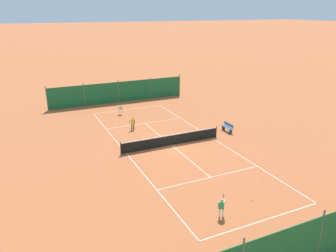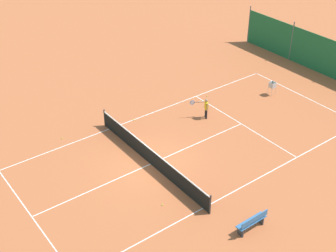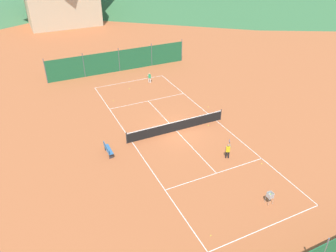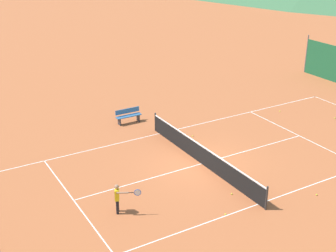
# 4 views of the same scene
# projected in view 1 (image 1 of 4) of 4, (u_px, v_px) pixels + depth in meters

# --- Properties ---
(ground_plane) EXTENTS (600.00, 600.00, 0.00)m
(ground_plane) POSITION_uv_depth(u_px,v_px,m) (171.00, 145.00, 28.41)
(ground_plane) COLOR #B25B33
(court_line_markings) EXTENTS (8.25, 23.85, 0.01)m
(court_line_markings) POSITION_uv_depth(u_px,v_px,m) (171.00, 145.00, 28.41)
(court_line_markings) COLOR white
(court_line_markings) RESTS_ON ground
(tennis_net) EXTENTS (9.18, 0.08, 1.06)m
(tennis_net) POSITION_uv_depth(u_px,v_px,m) (171.00, 140.00, 28.25)
(tennis_net) COLOR #2D2D2D
(tennis_net) RESTS_ON ground
(windscreen_fence_far) EXTENTS (17.28, 0.08, 2.90)m
(windscreen_fence_far) POSITION_uv_depth(u_px,v_px,m) (319.00, 240.00, 14.73)
(windscreen_fence_far) COLOR #1E6038
(windscreen_fence_far) RESTS_ON ground
(windscreen_fence_near) EXTENTS (17.28, 0.08, 2.90)m
(windscreen_fence_near) POSITION_uv_depth(u_px,v_px,m) (119.00, 92.00, 41.22)
(windscreen_fence_near) COLOR #1E6038
(windscreen_fence_near) RESTS_ON ground
(player_far_baseline) EXTENTS (0.77, 0.85, 1.18)m
(player_far_baseline) POSITION_uv_depth(u_px,v_px,m) (222.00, 206.00, 18.36)
(player_far_baseline) COLOR white
(player_far_baseline) RESTS_ON ground
(player_near_baseline) EXTENTS (0.81, 0.90, 1.26)m
(player_near_baseline) POSITION_uv_depth(u_px,v_px,m) (132.00, 122.00, 31.87)
(player_near_baseline) COLOR black
(player_near_baseline) RESTS_ON ground
(tennis_ball_by_net_left) EXTENTS (0.07, 0.07, 0.07)m
(tennis_ball_by_net_left) POSITION_uv_depth(u_px,v_px,m) (157.00, 108.00, 39.15)
(tennis_ball_by_net_left) COLOR #CCE033
(tennis_ball_by_net_left) RESTS_ON ground
(tennis_ball_service_box) EXTENTS (0.07, 0.07, 0.07)m
(tennis_ball_service_box) POSITION_uv_depth(u_px,v_px,m) (128.00, 168.00, 24.28)
(tennis_ball_service_box) COLOR #CCE033
(tennis_ball_service_box) RESTS_ON ground
(tennis_ball_far_corner) EXTENTS (0.07, 0.07, 0.07)m
(tennis_ball_far_corner) POSITION_uv_depth(u_px,v_px,m) (262.00, 177.00, 22.87)
(tennis_ball_far_corner) COLOR #CCE033
(tennis_ball_far_corner) RESTS_ON ground
(tennis_ball_alley_left) EXTENTS (0.07, 0.07, 0.07)m
(tennis_ball_alley_left) POSITION_uv_depth(u_px,v_px,m) (252.00, 200.00, 20.15)
(tennis_ball_alley_left) COLOR #CCE033
(tennis_ball_alley_left) RESTS_ON ground
(tennis_ball_near_corner) EXTENTS (0.07, 0.07, 0.07)m
(tennis_ball_near_corner) POSITION_uv_depth(u_px,v_px,m) (121.00, 146.00, 28.19)
(tennis_ball_near_corner) COLOR #CCE033
(tennis_ball_near_corner) RESTS_ON ground
(tennis_ball_mid_court) EXTENTS (0.07, 0.07, 0.07)m
(tennis_ball_mid_court) POSITION_uv_depth(u_px,v_px,m) (208.00, 145.00, 28.37)
(tennis_ball_mid_court) COLOR #CCE033
(tennis_ball_mid_court) RESTS_ON ground
(tennis_ball_by_net_right) EXTENTS (0.07, 0.07, 0.07)m
(tennis_ball_by_net_right) POSITION_uv_depth(u_px,v_px,m) (109.00, 126.00, 32.90)
(tennis_ball_by_net_right) COLOR #CCE033
(tennis_ball_by_net_right) RESTS_ON ground
(tennis_ball_alley_right) EXTENTS (0.07, 0.07, 0.07)m
(tennis_ball_alley_right) POSITION_uv_depth(u_px,v_px,m) (137.00, 148.00, 27.64)
(tennis_ball_alley_right) COLOR #CCE033
(tennis_ball_alley_right) RESTS_ON ground
(ball_hopper) EXTENTS (0.36, 0.36, 0.89)m
(ball_hopper) POSITION_uv_depth(u_px,v_px,m) (121.00, 109.00, 36.55)
(ball_hopper) COLOR #B7B7BC
(ball_hopper) RESTS_ON ground
(courtside_bench) EXTENTS (0.36, 1.50, 0.84)m
(courtside_bench) POSITION_uv_depth(u_px,v_px,m) (228.00, 127.00, 31.44)
(courtside_bench) COLOR #336699
(courtside_bench) RESTS_ON ground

